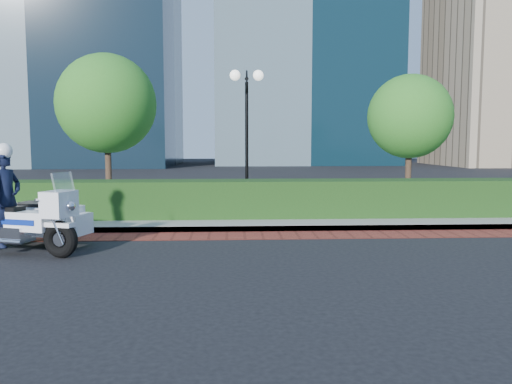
{
  "coord_description": "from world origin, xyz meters",
  "views": [
    {
      "loc": [
        0.53,
        -10.05,
        2.17
      ],
      "look_at": [
        1.12,
        1.85,
        1.0
      ],
      "focal_mm": 35.0,
      "sensor_mm": 36.0,
      "label": 1
    }
  ],
  "objects_px": {
    "tree_b": "(107,104)",
    "lamppost": "(247,117)",
    "tree_c": "(410,117)",
    "police_motorcycle": "(26,214)"
  },
  "relations": [
    {
      "from": "police_motorcycle",
      "to": "tree_c",
      "type": "bearing_deg",
      "value": 51.01
    },
    {
      "from": "lamppost",
      "to": "tree_b",
      "type": "distance_m",
      "value": 4.71
    },
    {
      "from": "tree_c",
      "to": "police_motorcycle",
      "type": "xyz_separation_m",
      "value": [
        -10.12,
        -6.38,
        -2.3
      ]
    },
    {
      "from": "lamppost",
      "to": "tree_c",
      "type": "distance_m",
      "value": 5.65
    },
    {
      "from": "lamppost",
      "to": "tree_c",
      "type": "xyz_separation_m",
      "value": [
        5.5,
        1.3,
        0.09
      ]
    },
    {
      "from": "lamppost",
      "to": "police_motorcycle",
      "type": "relative_size",
      "value": 1.62
    },
    {
      "from": "lamppost",
      "to": "police_motorcycle",
      "type": "distance_m",
      "value": 7.21
    },
    {
      "from": "tree_b",
      "to": "lamppost",
      "type": "bearing_deg",
      "value": -16.11
    },
    {
      "from": "tree_b",
      "to": "tree_c",
      "type": "distance_m",
      "value": 10.01
    },
    {
      "from": "lamppost",
      "to": "tree_c",
      "type": "height_order",
      "value": "tree_c"
    }
  ]
}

